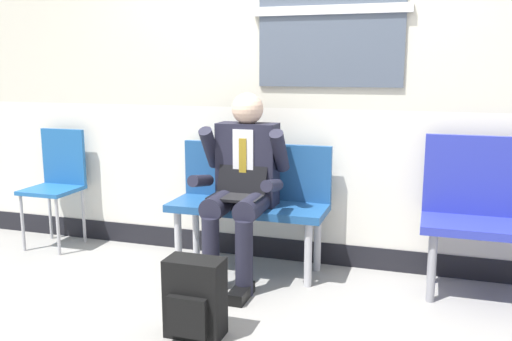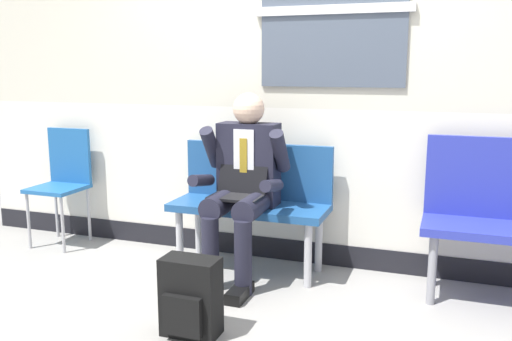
# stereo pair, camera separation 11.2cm
# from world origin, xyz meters

# --- Properties ---
(ground_plane) EXTENTS (18.00, 18.00, 0.00)m
(ground_plane) POSITION_xyz_m (0.00, 0.00, 0.00)
(ground_plane) COLOR gray
(station_wall) EXTENTS (5.39, 0.16, 3.06)m
(station_wall) POSITION_xyz_m (0.00, 0.59, 1.52)
(station_wall) COLOR beige
(station_wall) RESTS_ON ground
(bench_with_person) EXTENTS (1.07, 0.42, 0.87)m
(bench_with_person) POSITION_xyz_m (-0.25, 0.31, 0.51)
(bench_with_person) COLOR navy
(bench_with_person) RESTS_ON ground
(person_seated) EXTENTS (0.57, 0.70, 1.23)m
(person_seated) POSITION_xyz_m (-0.25, 0.11, 0.65)
(person_seated) COLOR #1E1E2D
(person_seated) RESTS_ON ground
(backpack) EXTENTS (0.30, 0.21, 0.42)m
(backpack) POSITION_xyz_m (-0.21, -0.74, 0.21)
(backpack) COLOR black
(backpack) RESTS_ON ground
(folding_chair) EXTENTS (0.38, 0.38, 0.91)m
(folding_chair) POSITION_xyz_m (-1.86, 0.35, 0.55)
(folding_chair) COLOR #1E5999
(folding_chair) RESTS_ON ground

